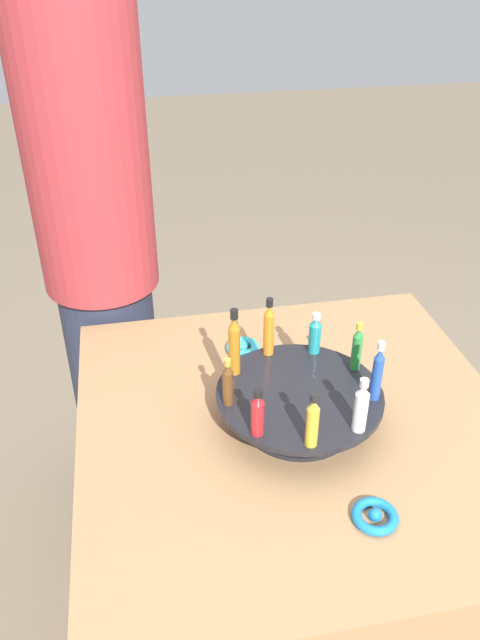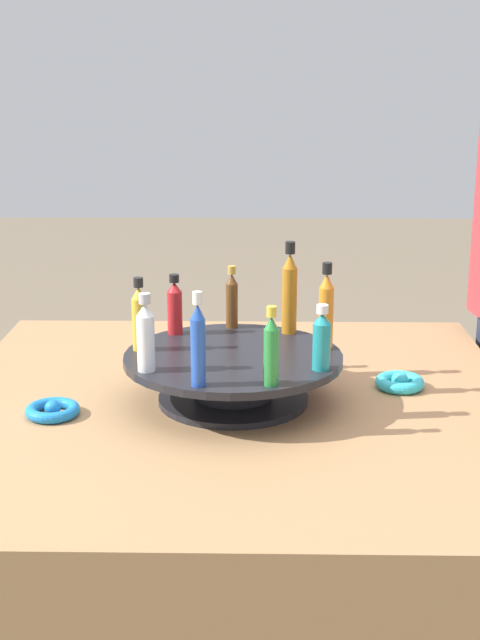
{
  "view_description": "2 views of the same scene",
  "coord_description": "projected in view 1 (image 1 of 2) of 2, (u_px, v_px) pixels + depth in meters",
  "views": [
    {
      "loc": [
        -0.3,
        -0.93,
        1.59
      ],
      "look_at": [
        -0.09,
        0.15,
        0.88
      ],
      "focal_mm": 35.0,
      "sensor_mm": 36.0,
      "label": 1
    },
    {
      "loc": [
        1.3,
        0.03,
        1.22
      ],
      "look_at": [
        -0.01,
        0.01,
        0.84
      ],
      "focal_mm": 50.0,
      "sensor_mm": 36.0,
      "label": 2
    }
  ],
  "objects": [
    {
      "name": "bottle_teal",
      "position": [
        315.0,
        334.0,
        1.34
      ],
      "size": [
        0.03,
        0.03,
        0.1
      ],
      "color": "teal",
      "rests_on": "display_stand"
    },
    {
      "name": "ground_plane",
      "position": [
        284.0,
        620.0,
        1.68
      ],
      "size": [
        12.0,
        12.0,
        0.0
      ],
      "primitive_type": "plane",
      "color": "#756651"
    },
    {
      "name": "bottle_gold",
      "position": [
        312.0,
        422.0,
        1.1
      ],
      "size": [
        0.02,
        0.02,
        0.12
      ],
      "color": "gold",
      "rests_on": "display_stand"
    },
    {
      "name": "person_figure",
      "position": [
        96.0,
        230.0,
        1.62
      ],
      "size": [
        0.31,
        0.31,
        1.79
      ],
      "rotation": [
        0.0,
        0.0,
        -1.0
      ],
      "color": "#282D42",
      "rests_on": "ground_plane"
    },
    {
      "name": "bottle_brown",
      "position": [
        228.0,
        384.0,
        1.2
      ],
      "size": [
        0.02,
        0.02,
        0.11
      ],
      "color": "brown",
      "rests_on": "display_stand"
    },
    {
      "name": "ribbon_bow_blue",
      "position": [
        375.0,
        516.0,
        1.08
      ],
      "size": [
        0.08,
        0.08,
        0.02
      ],
      "color": "blue",
      "rests_on": "party_table"
    },
    {
      "name": "ribbon_bow_teal",
      "position": [
        242.0,
        347.0,
        1.5
      ],
      "size": [
        0.08,
        0.08,
        0.03
      ],
      "color": "#2DB7CC",
      "rests_on": "party_table"
    },
    {
      "name": "display_stand",
      "position": [
        299.0,
        403.0,
        1.27
      ],
      "size": [
        0.34,
        0.34,
        0.08
      ],
      "color": "black",
      "rests_on": "party_table"
    },
    {
      "name": "bottle_blue",
      "position": [
        377.0,
        373.0,
        1.2
      ],
      "size": [
        0.02,
        0.02,
        0.13
      ],
      "color": "#234CAD",
      "rests_on": "display_stand"
    },
    {
      "name": "bottle_clear",
      "position": [
        361.0,
        407.0,
        1.13
      ],
      "size": [
        0.03,
        0.03,
        0.12
      ],
      "color": "silver",
      "rests_on": "display_stand"
    },
    {
      "name": "bottle_orange",
      "position": [
        269.0,
        329.0,
        1.33
      ],
      "size": [
        0.02,
        0.02,
        0.14
      ],
      "color": "orange",
      "rests_on": "display_stand"
    },
    {
      "name": "bottle_red",
      "position": [
        258.0,
        414.0,
        1.13
      ],
      "size": [
        0.03,
        0.03,
        0.1
      ],
      "color": "#B21E23",
      "rests_on": "display_stand"
    },
    {
      "name": "party_table",
      "position": [
        290.0,
        533.0,
        1.48
      ],
      "size": [
        0.9,
        0.9,
        0.71
      ],
      "color": "#9E754C",
      "rests_on": "ground_plane"
    },
    {
      "name": "bottle_amber",
      "position": [
        234.0,
        344.0,
        1.27
      ],
      "size": [
        0.02,
        0.02,
        0.15
      ],
      "color": "#AD6B19",
      "rests_on": "display_stand"
    },
    {
      "name": "bottle_green",
      "position": [
        357.0,
        348.0,
        1.29
      ],
      "size": [
        0.02,
        0.02,
        0.11
      ],
      "color": "#288438",
      "rests_on": "display_stand"
    }
  ]
}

